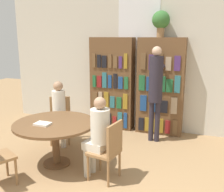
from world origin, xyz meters
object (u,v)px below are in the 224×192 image
at_px(librarian_standing, 156,85).
at_px(bookshelf_right, 160,87).
at_px(reading_table, 55,129).
at_px(chair_far_side, 109,148).
at_px(flower_vase, 161,21).
at_px(seated_reader_right, 98,132).
at_px(seated_reader_left, 59,110).
at_px(bookshelf_left, 112,84).
at_px(chair_left_side, 60,117).

bearing_deg(librarian_standing, bookshelf_right, 89.18).
height_order(reading_table, chair_far_side, chair_far_side).
height_order(bookshelf_right, chair_far_side, bookshelf_right).
bearing_deg(flower_vase, seated_reader_right, -102.06).
bearing_deg(chair_far_side, seated_reader_left, 65.94).
xyz_separation_m(reading_table, seated_reader_left, (-0.37, 0.72, 0.09)).
bearing_deg(bookshelf_right, bookshelf_left, -180.00).
height_order(bookshelf_right, chair_left_side, bookshelf_right).
bearing_deg(chair_left_side, bookshelf_left, -147.38).
bearing_deg(bookshelf_right, reading_table, -122.86).
bearing_deg(seated_reader_left, bookshelf_left, -141.28).
height_order(bookshelf_left, bookshelf_right, same).
bearing_deg(bookshelf_right, chair_far_side, -98.67).
relative_size(bookshelf_left, seated_reader_left, 1.64).
height_order(chair_far_side, seated_reader_left, seated_reader_left).
bearing_deg(chair_left_side, seated_reader_right, 114.14).
height_order(bookshelf_left, seated_reader_right, bookshelf_left).
distance_m(reading_table, chair_far_side, 1.00).
relative_size(reading_table, seated_reader_left, 1.06).
height_order(chair_left_side, seated_reader_left, seated_reader_left).
distance_m(bookshelf_right, chair_left_side, 2.17).
height_order(bookshelf_left, seated_reader_left, bookshelf_left).
distance_m(bookshelf_left, librarian_standing, 1.20).
height_order(chair_left_side, seated_reader_right, seated_reader_right).
bearing_deg(seated_reader_right, seated_reader_left, 63.08).
relative_size(reading_table, chair_far_side, 1.48).
bearing_deg(chair_left_side, bookshelf_right, -173.77).
distance_m(flower_vase, seated_reader_right, 2.77).
bearing_deg(chair_far_side, reading_table, 90.00).
bearing_deg(bookshelf_left, flower_vase, 0.25).
distance_m(reading_table, seated_reader_left, 0.82).
height_order(flower_vase, librarian_standing, flower_vase).
height_order(bookshelf_right, flower_vase, flower_vase).
height_order(bookshelf_left, reading_table, bookshelf_left).
bearing_deg(chair_left_side, flower_vase, -172.97).
relative_size(bookshelf_left, chair_left_side, 2.29).
distance_m(bookshelf_left, seated_reader_left, 1.48).
distance_m(reading_table, seated_reader_right, 0.82).
relative_size(flower_vase, reading_table, 0.40).
relative_size(chair_left_side, librarian_standing, 0.47).
bearing_deg(bookshelf_right, seated_reader_left, -142.03).
xyz_separation_m(chair_far_side, seated_reader_right, (-0.18, 0.03, 0.21)).
bearing_deg(reading_table, bookshelf_left, 83.58).
bearing_deg(seated_reader_left, reading_table, 90.00).
distance_m(bookshelf_left, chair_far_side, 2.38).
xyz_separation_m(seated_reader_right, librarian_standing, (0.50, 1.67, 0.43)).
bearing_deg(seated_reader_right, bookshelf_left, 24.04).
xyz_separation_m(bookshelf_left, flower_vase, (1.04, 0.00, 1.35)).
bearing_deg(chair_far_side, chair_left_side, 63.00).
bearing_deg(flower_vase, reading_table, -121.88).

